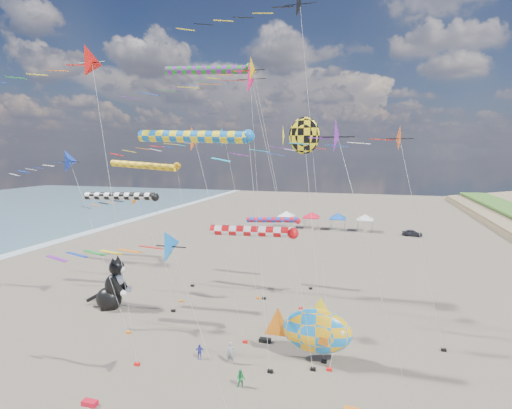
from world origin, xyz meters
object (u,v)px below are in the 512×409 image
at_px(parked_car, 412,233).
at_px(fish_inflatable, 316,331).
at_px(person_adult, 231,353).
at_px(child_blue, 199,352).
at_px(child_green, 241,379).
at_px(cat_inflatable, 111,283).

bearing_deg(parked_car, fish_inflatable, 172.93).
xyz_separation_m(person_adult, child_blue, (-2.39, 0.04, -0.24)).
height_order(fish_inflatable, child_green, fish_inflatable).
distance_m(child_blue, parked_car, 52.74).
relative_size(child_green, parked_car, 0.35).
height_order(fish_inflatable, person_adult, fish_inflatable).
height_order(cat_inflatable, child_blue, cat_inflatable).
bearing_deg(child_blue, person_adult, -20.08).
xyz_separation_m(person_adult, parked_car, (16.39, 49.33, -0.21)).
distance_m(person_adult, child_green, 2.99).
relative_size(person_adult, child_green, 1.33).
bearing_deg(person_adult, child_blue, 173.24).
distance_m(person_adult, child_blue, 2.40).
relative_size(child_blue, parked_car, 0.32).
height_order(child_blue, parked_car, parked_car).
xyz_separation_m(fish_inflatable, child_blue, (-8.07, -1.99, -1.73)).
height_order(child_green, child_blue, child_green).
height_order(cat_inflatable, person_adult, cat_inflatable).
relative_size(person_adult, parked_car, 0.47).
distance_m(cat_inflatable, person_adult, 15.64).
distance_m(child_green, parked_car, 53.93).
relative_size(cat_inflatable, child_green, 4.26).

